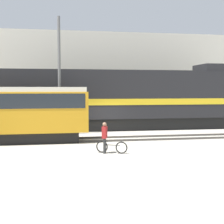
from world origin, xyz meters
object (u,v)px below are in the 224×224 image
object	(u,v)px
streetcar	(9,111)
bicycle	(112,147)
person	(105,135)
freight_locomotive	(124,99)
utility_pole_left	(59,76)

from	to	relation	value
streetcar	bicycle	xyz separation A→B (m)	(5.86, -4.30, -1.69)
streetcar	person	bearing A→B (deg)	-37.99
freight_locomotive	streetcar	xyz separation A→B (m)	(-8.49, -5.39, -0.57)
bicycle	utility_pole_left	bearing A→B (deg)	111.26
streetcar	freight_locomotive	bearing A→B (deg)	32.42
utility_pole_left	freight_locomotive	bearing A→B (deg)	26.76
streetcar	person	xyz separation A→B (m)	(5.48, -4.28, -1.02)
utility_pole_left	person	bearing A→B (deg)	-71.44
person	freight_locomotive	bearing A→B (deg)	72.76
freight_locomotive	bicycle	xyz separation A→B (m)	(-2.63, -9.69, -2.26)
person	streetcar	bearing A→B (deg)	142.01
bicycle	utility_pole_left	xyz separation A→B (m)	(-2.72, 6.99, 3.99)
freight_locomotive	streetcar	world-z (taller)	freight_locomotive
freight_locomotive	bicycle	size ratio (longest dim) A/B	12.35
streetcar	utility_pole_left	distance (m)	4.74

